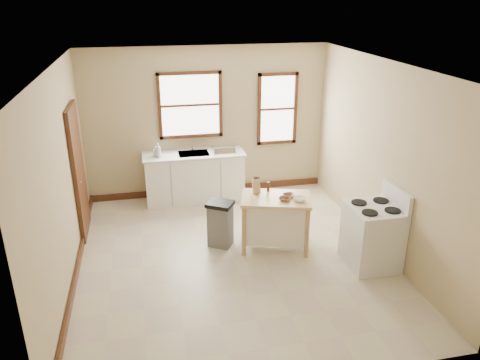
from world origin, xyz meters
name	(u,v)px	position (x,y,z in m)	size (l,w,h in m)	color
floor	(233,257)	(0.00, 0.00, 0.00)	(5.00, 5.00, 0.00)	#BEAC96
ceiling	(232,66)	(0.00, 0.00, 2.80)	(5.00, 5.00, 0.00)	white
wall_back	(207,123)	(0.00, 2.50, 1.40)	(4.50, 0.04, 2.80)	tan
wall_left	(61,182)	(-2.25, 0.00, 1.40)	(0.04, 5.00, 2.80)	tan
wall_right	(383,158)	(2.25, 0.00, 1.40)	(0.04, 5.00, 2.80)	tan
window_main	(190,105)	(-0.30, 2.48, 1.75)	(1.17, 0.06, 1.22)	#351D0E
window_side	(277,109)	(1.35, 2.48, 1.60)	(0.77, 0.06, 1.37)	#351D0E
door_left	(79,172)	(-2.21, 1.30, 1.05)	(0.06, 0.90, 2.10)	#351D0E
baseboard_back	(209,189)	(0.00, 2.47, 0.06)	(4.50, 0.04, 0.12)	#351D0E
baseboard_left	(77,271)	(-2.22, 0.00, 0.06)	(0.04, 5.00, 0.12)	#351D0E
sink_counter	(195,177)	(-0.30, 2.20, 0.46)	(1.86, 0.62, 0.92)	white
faucet	(192,145)	(-0.30, 2.38, 1.03)	(0.03, 0.03, 0.22)	silver
soap_bottle_a	(158,150)	(-0.94, 2.12, 1.05)	(0.10, 0.10, 0.26)	#B2B2B2
soap_bottle_b	(156,151)	(-0.98, 2.19, 1.01)	(0.08, 0.09, 0.19)	#B2B2B2
dish_rack	(224,149)	(0.25, 2.17, 0.97)	(0.43, 0.32, 0.11)	silver
kitchen_island	(275,223)	(0.69, 0.17, 0.42)	(1.02, 0.65, 0.84)	#E5CA86
knife_block	(256,187)	(0.44, 0.39, 0.94)	(0.10, 0.10, 0.20)	tan
pepper_grinder	(268,187)	(0.64, 0.42, 0.91)	(0.04, 0.04, 0.15)	#402311
bowl_a	(284,199)	(0.78, 0.05, 0.86)	(0.17, 0.17, 0.04)	brown
bowl_b	(289,196)	(0.88, 0.15, 0.86)	(0.17, 0.17, 0.04)	brown
bowl_c	(300,199)	(0.99, -0.03, 0.87)	(0.18, 0.18, 0.06)	white
trash_bin	(220,224)	(-0.12, 0.41, 0.36)	(0.37, 0.32, 0.73)	#5D5D5B
gas_stove	(373,227)	(1.91, -0.57, 0.59)	(0.73, 0.74, 1.17)	silver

